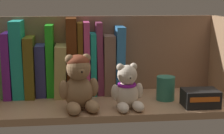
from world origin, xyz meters
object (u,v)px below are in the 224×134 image
at_px(book_0, 0,69).
at_px(book_8, 80,58).
at_px(book_3, 31,66).
at_px(book_6, 61,69).
at_px(book_10, 93,63).
at_px(book_9, 87,58).
at_px(book_1, 9,64).
at_px(book_7, 72,56).
at_px(book_13, 119,60).
at_px(book_4, 42,70).
at_px(book_5, 51,60).
at_px(book_2, 19,58).
at_px(small_product_box, 200,98).
at_px(book_12, 109,64).
at_px(book_11, 99,58).
at_px(teddy_bear_smaller, 127,90).
at_px(pillar_candle, 166,88).
at_px(teddy_bear_larger, 79,84).

xyz_separation_m(book_0, book_8, (0.25, -0.00, 0.03)).
distance_m(book_3, book_6, 0.09).
distance_m(book_0, book_10, 0.29).
distance_m(book_9, book_10, 0.03).
bearing_deg(book_1, book_9, 0.00).
relative_size(book_7, book_13, 1.13).
xyz_separation_m(book_3, book_4, (0.03, 0.00, -0.01)).
distance_m(book_6, book_13, 0.19).
bearing_deg(book_1, book_5, 0.00).
height_order(book_2, book_6, book_2).
bearing_deg(book_1, book_10, 0.00).
bearing_deg(book_13, book_3, 180.00).
relative_size(book_6, book_7, 0.66).
bearing_deg(small_product_box, book_9, 151.03).
distance_m(book_1, book_12, 0.31).
bearing_deg(book_5, book_11, -0.00).
bearing_deg(book_11, book_10, 180.00).
relative_size(book_8, book_9, 0.99).
height_order(book_0, book_10, book_10).
bearing_deg(teddy_bear_smaller, book_11, 110.75).
bearing_deg(book_6, book_5, -180.00).
distance_m(book_6, teddy_bear_smaller, 0.26).
relative_size(book_8, pillar_candle, 3.18).
bearing_deg(teddy_bear_smaller, small_product_box, -0.81).
distance_m(teddy_bear_smaller, small_product_box, 0.21).
bearing_deg(book_11, book_0, 180.00).
height_order(book_6, book_9, book_9).
bearing_deg(book_0, book_7, -0.00).
bearing_deg(book_2, book_6, 0.00).
bearing_deg(book_10, book_6, 180.00).
xyz_separation_m(book_2, book_8, (0.19, 0.00, -0.00)).
relative_size(book_4, book_13, 0.75).
relative_size(book_0, book_6, 1.06).
bearing_deg(book_9, teddy_bear_larger, -99.30).
bearing_deg(book_7, book_4, 180.00).
bearing_deg(small_product_box, book_2, 161.58).
xyz_separation_m(teddy_bear_smaller, small_product_box, (0.21, -0.00, -0.03)).
distance_m(teddy_bear_smaller, pillar_candle, 0.15).
height_order(book_0, pillar_candle, book_0).
xyz_separation_m(book_12, book_13, (0.03, 0.00, 0.01)).
height_order(book_11, pillar_candle, book_11).
relative_size(book_11, teddy_bear_larger, 1.48).
bearing_deg(book_7, book_0, 180.00).
xyz_separation_m(book_8, book_11, (0.06, -0.00, 0.00)).
xyz_separation_m(book_1, book_7, (0.20, 0.00, 0.02)).
distance_m(book_10, pillar_candle, 0.25).
relative_size(book_10, book_11, 0.85).
xyz_separation_m(book_11, teddy_bear_smaller, (0.07, -0.17, -0.06)).
bearing_deg(book_9, book_7, 180.00).
xyz_separation_m(book_4, book_5, (0.03, 0.00, 0.03)).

